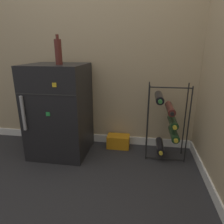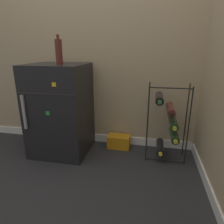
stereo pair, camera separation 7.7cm
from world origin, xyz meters
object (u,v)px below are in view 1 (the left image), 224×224
object	(u,v)px
mini_fridge	(59,110)
fridge_top_bottle	(58,52)
wine_rack	(167,122)
soda_box	(118,141)

from	to	relation	value
mini_fridge	fridge_top_bottle	world-z (taller)	fridge_top_bottle
wine_rack	fridge_top_bottle	xyz separation A→B (m)	(-1.03, -0.12, 0.67)
wine_rack	soda_box	distance (m)	0.60
mini_fridge	fridge_top_bottle	bearing A→B (deg)	-44.82
fridge_top_bottle	soda_box	bearing A→B (deg)	25.28
fridge_top_bottle	mini_fridge	bearing A→B (deg)	135.18
soda_box	fridge_top_bottle	distance (m)	1.14
mini_fridge	soda_box	size ratio (longest dim) A/B	3.79
soda_box	mini_fridge	bearing A→B (deg)	-162.84
wine_rack	fridge_top_bottle	world-z (taller)	fridge_top_bottle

